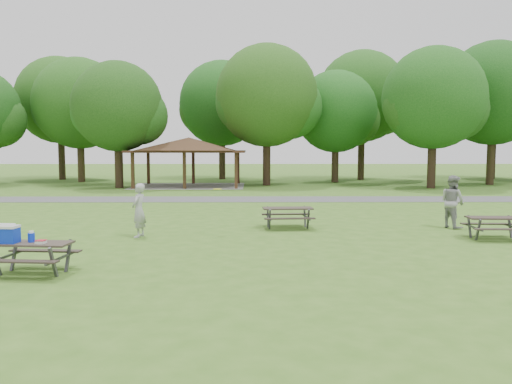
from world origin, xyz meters
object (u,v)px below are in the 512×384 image
object	(u,v)px
frisbee_thrower	(139,210)
picnic_table_middle	(288,212)
picnic_table_near	(25,244)
frisbee_catcher	(452,202)

from	to	relation	value
frisbee_thrower	picnic_table_middle	bearing A→B (deg)	120.46
picnic_table_near	picnic_table_middle	bearing A→B (deg)	45.33
frisbee_thrower	picnic_table_near	bearing A→B (deg)	-7.43
frisbee_thrower	frisbee_catcher	bearing A→B (deg)	109.92
picnic_table_near	frisbee_catcher	xyz separation A→B (m)	(12.62, 6.67, 0.27)
picnic_table_middle	frisbee_catcher	size ratio (longest dim) A/B	0.97
picnic_table_middle	frisbee_thrower	world-z (taller)	frisbee_thrower
picnic_table_middle	frisbee_thrower	distance (m)	5.35
frisbee_catcher	picnic_table_middle	bearing A→B (deg)	67.14
frisbee_thrower	frisbee_catcher	distance (m)	11.22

